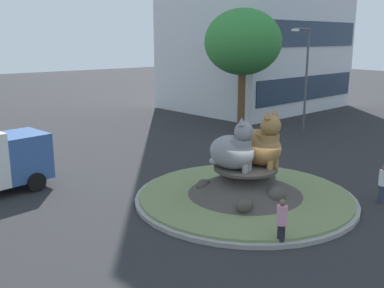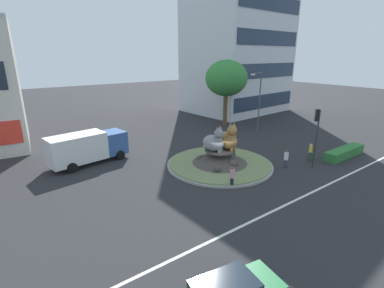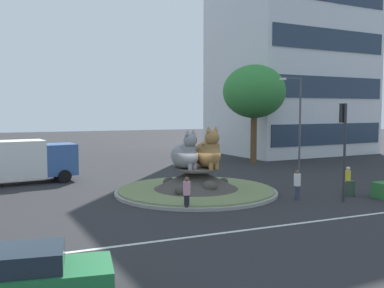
# 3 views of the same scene
# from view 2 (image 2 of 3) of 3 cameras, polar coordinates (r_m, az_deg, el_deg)

# --- Properties ---
(ground_plane) EXTENTS (160.00, 160.00, 0.00)m
(ground_plane) POSITION_cam_2_polar(r_m,az_deg,el_deg) (26.64, 5.59, -4.28)
(ground_plane) COLOR #28282B
(lane_centreline) EXTENTS (112.00, 0.20, 0.01)m
(lane_centreline) POSITION_cam_2_polar(r_m,az_deg,el_deg) (21.79, 20.26, -10.60)
(lane_centreline) COLOR silver
(lane_centreline) RESTS_ON ground
(roundabout_island) EXTENTS (9.82, 9.82, 1.52)m
(roundabout_island) POSITION_cam_2_polar(r_m,az_deg,el_deg) (26.42, 5.62, -3.12)
(roundabout_island) COLOR gray
(roundabout_island) RESTS_ON ground
(cat_statue_grey) EXTENTS (1.87, 2.62, 2.37)m
(cat_statue_grey) POSITION_cam_2_polar(r_m,az_deg,el_deg) (25.49, 4.52, 0.43)
(cat_statue_grey) COLOR gray
(cat_statue_grey) RESTS_ON roundabout_island
(cat_statue_tabby) EXTENTS (1.59, 2.60, 2.58)m
(cat_statue_tabby) POSITION_cam_2_polar(r_m,az_deg,el_deg) (26.12, 7.24, 0.95)
(cat_statue_tabby) COLOR #9E703D
(cat_statue_tabby) RESTS_ON roundabout_island
(traffic_light_mast) EXTENTS (0.34, 0.46, 5.40)m
(traffic_light_mast) POSITION_cam_2_polar(r_m,az_deg,el_deg) (27.10, 23.90, 2.97)
(traffic_light_mast) COLOR #2D2D33
(traffic_light_mast) RESTS_ON ground
(office_tower) EXTENTS (17.12, 14.12, 29.67)m
(office_tower) POSITION_cam_2_polar(r_m,az_deg,el_deg) (52.74, 9.43, 22.82)
(office_tower) COLOR silver
(office_tower) RESTS_ON ground
(clipped_hedge_strip) EXTENTS (5.73, 1.20, 0.90)m
(clipped_hedge_strip) POSITION_cam_2_polar(r_m,az_deg,el_deg) (32.34, 28.43, -1.55)
(clipped_hedge_strip) COLOR #2D7033
(clipped_hedge_strip) RESTS_ON ground
(broadleaf_tree_behind_island) EXTENTS (5.86, 5.86, 9.26)m
(broadleaf_tree_behind_island) POSITION_cam_2_polar(r_m,az_deg,el_deg) (40.44, 6.96, 13.04)
(broadleaf_tree_behind_island) COLOR brown
(broadleaf_tree_behind_island) RESTS_ON ground
(streetlight_arm) EXTENTS (2.50, 0.73, 7.77)m
(streetlight_arm) POSITION_cam_2_polar(r_m,az_deg,el_deg) (38.34, 13.35, 9.14)
(streetlight_arm) COLOR #4C4C51
(streetlight_arm) RESTS_ON ground
(pedestrian_pink_shirt) EXTENTS (0.37, 0.37, 1.72)m
(pedestrian_pink_shirt) POSITION_cam_2_polar(r_m,az_deg,el_deg) (22.18, 8.11, -6.51)
(pedestrian_pink_shirt) COLOR black
(pedestrian_pink_shirt) RESTS_ON ground
(pedestrian_white_shirt) EXTENTS (0.38, 0.38, 1.70)m
(pedestrian_white_shirt) POSITION_cam_2_polar(r_m,az_deg,el_deg) (27.00, 18.49, -2.81)
(pedestrian_white_shirt) COLOR #33384C
(pedestrian_white_shirt) RESTS_ON ground
(pedestrian_yellow_shirt) EXTENTS (0.30, 0.30, 1.73)m
(pedestrian_yellow_shirt) POSITION_cam_2_polar(r_m,az_deg,el_deg) (29.60, 22.81, -1.43)
(pedestrian_yellow_shirt) COLOR brown
(pedestrian_yellow_shirt) RESTS_ON ground
(delivery_box_truck) EXTENTS (7.43, 3.39, 2.97)m
(delivery_box_truck) POSITION_cam_2_polar(r_m,az_deg,el_deg) (28.22, -20.38, -0.54)
(delivery_box_truck) COLOR #335693
(delivery_box_truck) RESTS_ON ground
(litter_bin) EXTENTS (0.56, 0.56, 0.90)m
(litter_bin) POSITION_cam_2_polar(r_m,az_deg,el_deg) (29.80, 22.96, -2.31)
(litter_bin) COLOR #2D4233
(litter_bin) RESTS_ON ground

